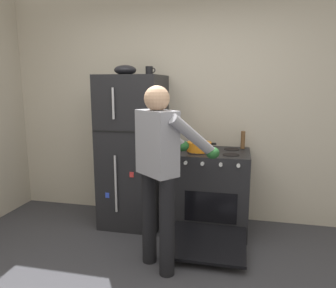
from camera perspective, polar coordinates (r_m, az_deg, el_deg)
kitchen_wall_back at (r=3.85m, az=2.69°, el=6.80°), size 6.00×0.10×2.70m
refrigerator at (r=3.67m, az=-6.17°, el=-1.25°), size 0.68×0.72×1.71m
stove_range at (r=3.59m, az=8.09°, el=-8.49°), size 0.76×1.20×0.90m
person_cook at (r=2.69m, az=-1.20°, el=-3.22°), size 0.71×0.76×1.60m
red_pot at (r=3.44m, az=5.61°, el=-0.45°), size 0.36×0.26×0.10m
coffee_mug at (r=3.59m, az=-3.36°, el=13.00°), size 0.11×0.08×0.10m
pepper_mill at (r=3.65m, az=13.29°, el=0.72°), size 0.05×0.05×0.20m
mixing_bowl at (r=3.62m, az=-7.68°, el=13.01°), size 0.24×0.24×0.11m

